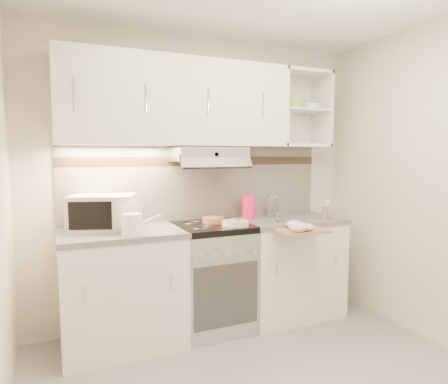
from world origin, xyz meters
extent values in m
cube|color=beige|center=(0.00, 1.40, 1.25)|extent=(3.00, 0.04, 2.50)
cube|color=silver|center=(0.00, 1.39, 1.22)|extent=(2.40, 0.02, 0.64)
cube|color=#36271D|center=(0.00, 1.38, 1.42)|extent=(2.40, 0.01, 0.08)
cube|color=white|center=(-0.25, 1.23, 1.90)|extent=(1.90, 0.34, 0.70)
cube|color=white|center=(0.95, 1.23, 1.90)|extent=(0.50, 0.34, 0.70)
cylinder|color=#8EB344|center=(0.87, 1.23, 1.95)|extent=(0.19, 0.19, 0.10)
cylinder|color=white|center=(1.07, 1.23, 1.93)|extent=(0.18, 0.18, 0.06)
cube|color=#B7B7BC|center=(0.00, 1.20, 1.48)|extent=(0.60, 0.40, 0.12)
cube|color=white|center=(-0.75, 1.10, 0.43)|extent=(0.90, 0.60, 0.86)
cube|color=slate|center=(-0.75, 1.10, 0.88)|extent=(0.92, 0.62, 0.04)
cube|color=white|center=(0.75, 1.10, 0.43)|extent=(0.90, 0.60, 0.86)
cube|color=slate|center=(0.75, 1.10, 0.88)|extent=(0.92, 0.62, 0.04)
cube|color=#B7B7BC|center=(0.00, 1.10, 0.42)|extent=(0.60, 0.58, 0.85)
cube|color=black|center=(0.00, 1.10, 0.88)|extent=(0.60, 0.60, 0.05)
cube|color=silver|center=(-0.86, 1.22, 1.03)|extent=(0.57, 0.49, 0.27)
cube|color=black|center=(-0.86, 1.04, 1.03)|extent=(0.30, 0.12, 0.21)
cylinder|color=white|center=(-0.70, 0.89, 0.98)|extent=(0.15, 0.15, 0.16)
cone|color=white|center=(-0.60, 0.86, 1.00)|extent=(0.20, 0.10, 0.12)
torus|color=white|center=(-0.70, 0.89, 1.08)|extent=(0.13, 0.05, 0.13)
cylinder|color=white|center=(0.15, 0.96, 0.91)|extent=(0.22, 0.22, 0.01)
cylinder|color=white|center=(0.15, 0.96, 0.92)|extent=(0.22, 0.22, 0.01)
cylinder|color=white|center=(0.15, 0.96, 0.94)|extent=(0.22, 0.22, 0.01)
cube|color=silver|center=(0.15, 0.96, 0.94)|extent=(0.14, 0.07, 0.01)
cylinder|color=#AA684E|center=(0.03, 1.16, 0.92)|extent=(0.19, 0.19, 0.05)
cylinder|color=#FF1B64|center=(0.40, 1.22, 1.01)|extent=(0.11, 0.11, 0.22)
cube|color=#FF1B64|center=(0.45, 1.23, 1.04)|extent=(0.02, 0.03, 0.09)
cylinder|color=white|center=(0.67, 1.23, 0.99)|extent=(0.10, 0.10, 0.18)
cylinder|color=#B7B7BC|center=(0.67, 1.23, 1.09)|extent=(0.11, 0.11, 0.02)
cylinder|color=white|center=(0.57, 0.98, 0.93)|extent=(0.05, 0.05, 0.06)
cylinder|color=#226CAC|center=(0.57, 0.98, 0.97)|extent=(0.05, 0.05, 0.02)
cone|color=pink|center=(1.02, 0.92, 0.96)|extent=(0.07, 0.07, 0.12)
cube|color=tan|center=(0.61, 0.73, 0.87)|extent=(0.44, 0.40, 0.02)
camera|label=1|loc=(-1.24, -1.95, 1.48)|focal=32.00mm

